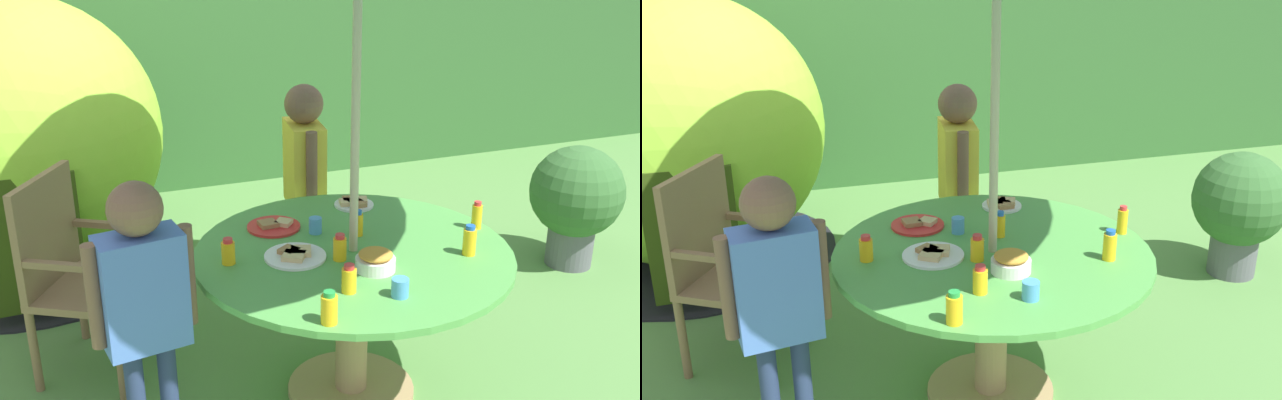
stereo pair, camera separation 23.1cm
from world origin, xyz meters
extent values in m
cube|color=#548442|center=(0.00, 0.00, -0.01)|extent=(10.00, 10.00, 0.02)
cube|color=#33602D|center=(0.00, 3.27, 1.01)|extent=(9.00, 0.70, 2.01)
cylinder|color=tan|center=(0.00, 0.00, 0.01)|extent=(0.57, 0.57, 0.03)
cylinder|color=tan|center=(0.00, 0.00, 0.34)|extent=(0.14, 0.14, 0.68)
cylinder|color=#519E47|center=(0.00, 0.00, 0.69)|extent=(1.34, 1.34, 0.03)
cylinder|color=#B7AD8C|center=(0.00, 0.00, 1.15)|extent=(0.04, 0.04, 2.30)
cylinder|color=brown|center=(-0.97, 0.31, 0.20)|extent=(0.04, 0.04, 0.41)
cylinder|color=brown|center=(-0.74, 0.70, 0.20)|extent=(0.04, 0.04, 0.41)
cylinder|color=brown|center=(-1.32, 0.51, 0.20)|extent=(0.04, 0.04, 0.41)
cylinder|color=brown|center=(-1.09, 0.90, 0.20)|extent=(0.04, 0.04, 0.41)
cube|color=brown|center=(-1.03, 0.61, 0.42)|extent=(0.63, 0.65, 0.04)
cube|color=brown|center=(-1.21, 0.71, 0.70)|extent=(0.28, 0.44, 0.51)
cube|color=brown|center=(-1.15, 0.41, 0.64)|extent=(0.40, 0.26, 0.03)
cube|color=brown|center=(-0.92, 0.80, 0.64)|extent=(0.40, 0.26, 0.03)
ellipsoid|color=#8CC633|center=(-1.31, 1.91, 0.82)|extent=(1.72, 1.64, 1.64)
cylinder|color=black|center=(-1.31, 1.91, 0.01)|extent=(1.76, 1.76, 0.01)
cube|color=#314511|center=(-1.27, 1.14, 0.45)|extent=(0.46, 0.05, 0.74)
cylinder|color=#595960|center=(1.78, 0.73, 0.12)|extent=(0.28, 0.28, 0.24)
sphere|color=#33602D|center=(1.78, 0.73, 0.48)|extent=(0.56, 0.56, 0.56)
cylinder|color=#3F3F47|center=(0.13, 1.01, 0.27)|extent=(0.07, 0.07, 0.55)
cylinder|color=#3F3F47|center=(0.11, 0.88, 0.27)|extent=(0.07, 0.07, 0.55)
cube|color=yellow|center=(0.12, 0.95, 0.78)|extent=(0.21, 0.34, 0.46)
cylinder|color=brown|center=(0.14, 1.12, 0.80)|extent=(0.06, 0.06, 0.42)
cylinder|color=brown|center=(0.10, 0.77, 0.80)|extent=(0.06, 0.06, 0.42)
sphere|color=brown|center=(0.12, 0.95, 1.11)|extent=(0.21, 0.21, 0.21)
cylinder|color=navy|center=(-0.95, -0.14, 0.26)|extent=(0.07, 0.07, 0.53)
cylinder|color=navy|center=(-0.83, -0.12, 0.26)|extent=(0.07, 0.07, 0.53)
cube|color=#4C72C6|center=(-0.89, -0.13, 0.75)|extent=(0.33, 0.21, 0.44)
cylinder|color=brown|center=(-1.06, -0.16, 0.77)|extent=(0.06, 0.06, 0.40)
cylinder|color=brown|center=(-0.72, -0.11, 0.77)|extent=(0.06, 0.06, 0.40)
sphere|color=brown|center=(-0.89, -0.13, 1.07)|extent=(0.20, 0.20, 0.20)
cylinder|color=white|center=(0.01, -0.20, 0.73)|extent=(0.16, 0.16, 0.05)
ellipsoid|color=gold|center=(0.01, -0.20, 0.77)|extent=(0.14, 0.14, 0.04)
cylinder|color=white|center=(0.20, 0.47, 0.71)|extent=(0.19, 0.19, 0.01)
cube|color=tan|center=(0.24, 0.47, 0.73)|extent=(0.09, 0.09, 0.02)
cube|color=#9E7547|center=(0.20, 0.50, 0.73)|extent=(0.09, 0.09, 0.02)
cube|color=tan|center=(0.17, 0.47, 0.73)|extent=(0.08, 0.08, 0.02)
cube|color=#9E7547|center=(0.21, 0.43, 0.73)|extent=(0.08, 0.08, 0.02)
cylinder|color=white|center=(-0.25, 0.02, 0.71)|extent=(0.26, 0.26, 0.01)
cube|color=tan|center=(-0.23, 0.02, 0.73)|extent=(0.11, 0.11, 0.02)
cube|color=#9E7547|center=(-0.27, 0.04, 0.73)|extent=(0.10, 0.10, 0.02)
cube|color=tan|center=(-0.27, -0.01, 0.73)|extent=(0.12, 0.12, 0.02)
cylinder|color=red|center=(-0.24, 0.35, 0.71)|extent=(0.24, 0.24, 0.01)
cube|color=tan|center=(-0.20, 0.34, 0.73)|extent=(0.10, 0.10, 0.02)
cube|color=#9E7547|center=(-0.27, 0.35, 0.73)|extent=(0.08, 0.08, 0.02)
cylinder|color=yellow|center=(0.08, 0.13, 0.76)|extent=(0.04, 0.04, 0.10)
cylinder|color=blue|center=(0.08, 0.13, 0.82)|extent=(0.03, 0.03, 0.02)
cylinder|color=yellow|center=(0.43, -0.21, 0.76)|extent=(0.06, 0.06, 0.11)
cylinder|color=blue|center=(0.43, -0.21, 0.83)|extent=(0.04, 0.04, 0.02)
cylinder|color=yellow|center=(-0.52, 0.06, 0.75)|extent=(0.06, 0.06, 0.09)
cylinder|color=red|center=(-0.52, 0.06, 0.81)|extent=(0.04, 0.04, 0.02)
cylinder|color=yellow|center=(-0.16, -0.34, 0.75)|extent=(0.06, 0.06, 0.09)
cylinder|color=red|center=(-0.16, -0.34, 0.81)|extent=(0.04, 0.04, 0.02)
cylinder|color=yellow|center=(0.61, 0.02, 0.76)|extent=(0.05, 0.05, 0.11)
cylinder|color=red|center=(0.61, 0.02, 0.83)|extent=(0.03, 0.03, 0.02)
cylinder|color=yellow|center=(-0.09, -0.07, 0.75)|extent=(0.06, 0.06, 0.09)
cylinder|color=red|center=(-0.09, -0.07, 0.81)|extent=(0.04, 0.04, 0.02)
cylinder|color=yellow|center=(-0.31, -0.52, 0.76)|extent=(0.06, 0.06, 0.10)
cylinder|color=green|center=(-0.31, -0.52, 0.82)|extent=(0.04, 0.04, 0.02)
cylinder|color=#4C99D8|center=(-0.09, 0.23, 0.74)|extent=(0.06, 0.06, 0.07)
cylinder|color=#4C99D8|center=(0.00, -0.43, 0.74)|extent=(0.07, 0.07, 0.07)
camera|label=1|loc=(-1.13, -2.57, 2.01)|focal=41.16mm
camera|label=2|loc=(-0.91, -2.64, 2.01)|focal=41.16mm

